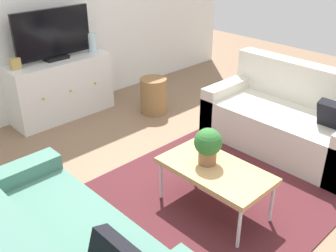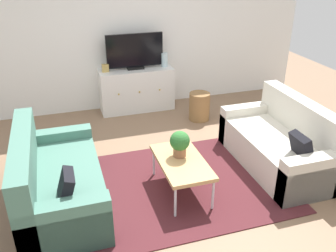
% 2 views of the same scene
% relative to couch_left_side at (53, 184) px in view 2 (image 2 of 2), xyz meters
% --- Properties ---
extents(ground_plane, '(10.00, 10.00, 0.00)m').
position_rel_couch_left_side_xyz_m(ground_plane, '(1.44, 0.10, -0.29)').
color(ground_plane, '#84664C').
extents(wall_back, '(6.40, 0.12, 2.70)m').
position_rel_couch_left_side_xyz_m(wall_back, '(1.44, 2.65, 1.06)').
color(wall_back, white).
rests_on(wall_back, ground_plane).
extents(area_rug, '(2.50, 1.90, 0.01)m').
position_rel_couch_left_side_xyz_m(area_rug, '(1.44, -0.05, -0.28)').
color(area_rug, '#4C1E23').
rests_on(area_rug, ground_plane).
extents(couch_left_side, '(0.86, 1.68, 0.87)m').
position_rel_couch_left_side_xyz_m(couch_left_side, '(0.00, 0.00, 0.00)').
color(couch_left_side, '#4C7A6B').
rests_on(couch_left_side, ground_plane).
extents(couch_right_side, '(0.86, 1.68, 0.87)m').
position_rel_couch_left_side_xyz_m(couch_right_side, '(2.87, 0.00, 0.00)').
color(couch_right_side, beige).
rests_on(couch_right_side, ground_plane).
extents(coffee_table, '(0.51, 0.92, 0.42)m').
position_rel_couch_left_side_xyz_m(coffee_table, '(1.42, -0.16, 0.10)').
color(coffee_table, tan).
rests_on(coffee_table, ground_plane).
extents(potted_plant, '(0.23, 0.23, 0.31)m').
position_rel_couch_left_side_xyz_m(potted_plant, '(1.43, -0.07, 0.31)').
color(potted_plant, '#936042').
rests_on(potted_plant, coffee_table).
extents(tv_console, '(1.26, 0.47, 0.74)m').
position_rel_couch_left_side_xyz_m(tv_console, '(1.48, 2.37, 0.08)').
color(tv_console, white).
rests_on(tv_console, ground_plane).
extents(flat_screen_tv, '(0.96, 0.16, 0.60)m').
position_rel_couch_left_side_xyz_m(flat_screen_tv, '(1.48, 2.39, 0.74)').
color(flat_screen_tv, black).
rests_on(flat_screen_tv, tv_console).
extents(glass_vase, '(0.11, 0.11, 0.24)m').
position_rel_couch_left_side_xyz_m(glass_vase, '(1.99, 2.37, 0.57)').
color(glass_vase, silver).
rests_on(glass_vase, tv_console).
extents(mantel_clock, '(0.11, 0.07, 0.13)m').
position_rel_couch_left_side_xyz_m(mantel_clock, '(0.97, 2.37, 0.51)').
color(mantel_clock, tan).
rests_on(mantel_clock, tv_console).
extents(wicker_basket, '(0.34, 0.34, 0.46)m').
position_rel_couch_left_side_xyz_m(wicker_basket, '(2.37, 1.65, -0.06)').
color(wicker_basket, olive).
rests_on(wicker_basket, ground_plane).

